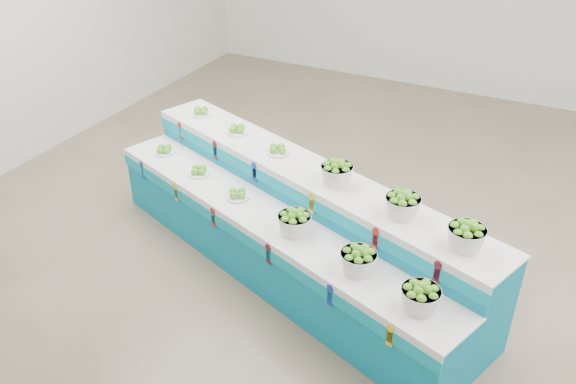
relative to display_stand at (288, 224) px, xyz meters
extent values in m
plane|color=brown|center=(0.88, 0.52, -0.51)|extent=(10.00, 10.00, 0.00)
cylinder|color=white|center=(-1.71, 0.34, 0.26)|extent=(0.30, 0.30, 0.10)
cylinder|color=white|center=(-1.10, 0.12, 0.26)|extent=(0.30, 0.30, 0.10)
cylinder|color=white|center=(-0.50, -0.10, 0.26)|extent=(0.30, 0.30, 0.10)
cylinder|color=white|center=(-1.53, 0.84, 0.56)|extent=(0.30, 0.30, 0.10)
cylinder|color=white|center=(-0.92, 0.62, 0.56)|extent=(0.30, 0.30, 0.10)
cylinder|color=white|center=(-0.32, 0.40, 0.56)|extent=(0.30, 0.30, 0.10)
camera|label=1|loc=(2.19, -4.33, 3.29)|focal=37.51mm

